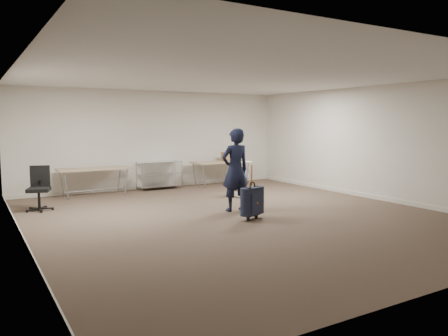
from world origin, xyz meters
TOP-DOWN VIEW (x-y plane):
  - ground at (0.00, 0.00)m, footprint 9.00×9.00m
  - room_shell at (0.00, 1.38)m, footprint 8.00×9.00m
  - folding_table_left at (-1.90, 3.95)m, footprint 1.80×0.75m
  - folding_table_right at (1.90, 3.95)m, footprint 1.80×0.75m
  - wire_shelf at (0.00, 4.20)m, footprint 1.22×0.47m
  - person at (0.24, 0.50)m, footprint 0.65×0.43m
  - suitcase at (0.08, -0.39)m, footprint 0.44×0.33m
  - office_chair at (-3.39, 2.70)m, footprint 0.58×0.59m
  - equipment_cart at (1.40, 1.91)m, footprint 0.53×0.53m
  - cardboard_box at (2.20, 4.05)m, footprint 0.38×0.30m

SIDE VIEW (x-z plane):
  - ground at x=0.00m, z-range 0.00..0.00m
  - room_shell at x=0.00m, z-range -4.45..4.55m
  - equipment_cart at x=1.40m, z-range -0.22..0.69m
  - office_chair at x=-3.39m, z-range -0.19..0.77m
  - suitcase at x=0.08m, z-range -0.17..0.90m
  - wire_shelf at x=0.00m, z-range 0.04..0.84m
  - folding_table_left at x=-1.90m, z-range 0.31..1.04m
  - folding_table_right at x=1.90m, z-range 0.31..1.04m
  - cardboard_box at x=2.20m, z-range 0.73..1.00m
  - person at x=0.24m, z-range 0.00..1.78m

